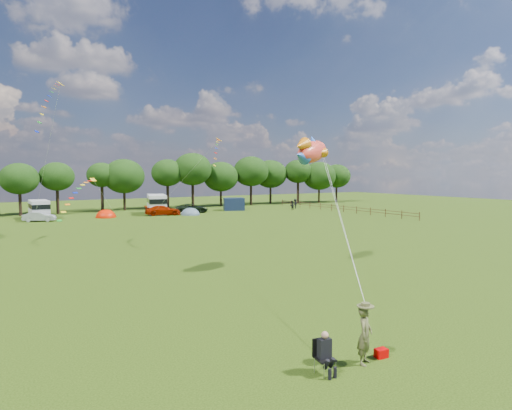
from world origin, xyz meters
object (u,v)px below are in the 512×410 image
car_b (39,217)px  campervan_b (39,209)px  tent_greyblue (190,215)px  walker_b (295,204)px  walker_a (292,205)px  car_c (163,210)px  tent_orange (106,217)px  camp_chair (324,348)px  fish_kite (310,151)px  car_d (192,208)px  campervan_c (157,204)px  kite_flyer (365,335)px

car_b → campervan_b: size_ratio=0.68×
campervan_b → tent_greyblue: bearing=-107.0°
campervan_b → walker_b: bearing=-97.5°
walker_a → car_c: bearing=-15.2°
car_c → walker_a: 22.74m
tent_orange → walker_b: bearing=-2.3°
tent_greyblue → camp_chair: size_ratio=2.31×
tent_greyblue → walker_a: (18.76, -0.77, 0.80)m
car_c → walker_b: (25.08, -0.16, 0.11)m
fish_kite → walker_b: size_ratio=2.32×
campervan_b → tent_orange: 9.03m
car_d → campervan_b: (-22.34, 1.82, 0.70)m
walker_b → fish_kite: bearing=25.6°
car_b → car_c: (17.00, -0.19, 0.12)m
campervan_c → kite_flyer: campervan_c is taller
camp_chair → campervan_c: bearing=85.8°
car_b → fish_kite: 43.89m
campervan_b → walker_a: size_ratio=3.35×
fish_kite → walker_a: (26.25, 38.46, -7.06)m
fish_kite → car_c: bearing=59.7°
tent_greyblue → kite_flyer: bearing=-106.0°
car_b → walker_a: size_ratio=2.28×
walker_b → campervan_c: bearing=-35.5°
car_c → car_d: car_c is taller
car_d → car_b: bearing=109.8°
campervan_b → fish_kite: bearing=-165.9°
campervan_c → walker_a: size_ratio=4.09×
camp_chair → fish_kite: size_ratio=0.34×
campervan_c → tent_orange: (-8.11, -1.43, -1.63)m
car_b → car_d: car_d is taller
tent_orange → fish_kite: bearing=-83.8°
car_c → kite_flyer: kite_flyer is taller
car_d → campervan_c: bearing=98.2°
camp_chair → walker_b: bearing=63.1°
campervan_c → car_b: bearing=111.6°
campervan_b → camp_chair: bearing=-178.1°
car_b → camp_chair: bearing=-158.7°
car_c → tent_greyblue: bearing=-102.5°
kite_flyer → walker_a: 61.01m
camp_chair → walker_a: bearing=63.7°
tent_greyblue → tent_orange: bearing=166.3°
car_c → fish_kite: bearing=-173.0°
tent_greyblue → walker_a: size_ratio=1.97×
campervan_b → fish_kite: fish_kite is taller
tent_orange → camp_chair: size_ratio=2.30×
kite_flyer → walker_b: kite_flyer is taller
campervan_b → campervan_c: size_ratio=0.82×
car_d → walker_a: walker_a is taller
car_b → car_c: 17.00m
tent_orange → walker_b: size_ratio=1.80×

